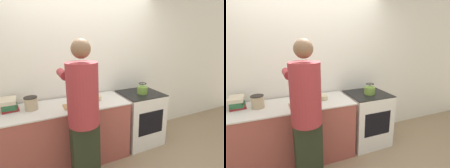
# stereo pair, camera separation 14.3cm
# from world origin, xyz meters

# --- Properties ---
(ground_plane) EXTENTS (12.00, 12.00, 0.00)m
(ground_plane) POSITION_xyz_m (0.00, 0.00, 0.00)
(ground_plane) COLOR #997F60
(wall_back) EXTENTS (8.00, 0.05, 2.60)m
(wall_back) POSITION_xyz_m (0.00, 0.71, 1.30)
(wall_back) COLOR silver
(wall_back) RESTS_ON ground_plane
(counter) EXTENTS (1.73, 0.67, 0.89)m
(counter) POSITION_xyz_m (-0.36, 0.32, 0.44)
(counter) COLOR #9E4C42
(counter) RESTS_ON ground_plane
(oven) EXTENTS (0.66, 0.64, 0.89)m
(oven) POSITION_xyz_m (0.88, 0.32, 0.45)
(oven) COLOR silver
(oven) RESTS_ON ground_plane
(person) EXTENTS (0.39, 0.63, 1.79)m
(person) POSITION_xyz_m (-0.28, -0.23, 0.97)
(person) COLOR black
(person) RESTS_ON ground_plane
(cutting_board) EXTENTS (0.35, 0.19, 0.02)m
(cutting_board) POSITION_xyz_m (-0.24, 0.23, 0.90)
(cutting_board) COLOR #A87A4C
(cutting_board) RESTS_ON counter
(knife) EXTENTS (0.20, 0.04, 0.01)m
(knife) POSITION_xyz_m (-0.27, 0.22, 0.91)
(knife) COLOR silver
(knife) RESTS_ON cutting_board
(kettle) EXTENTS (0.18, 0.18, 0.18)m
(kettle) POSITION_xyz_m (0.89, 0.28, 0.97)
(kettle) COLOR olive
(kettle) RESTS_ON oven
(bowl_prep) EXTENTS (0.14, 0.14, 0.07)m
(bowl_prep) POSITION_xyz_m (0.10, 0.34, 0.92)
(bowl_prep) COLOR #C6B789
(bowl_prep) RESTS_ON counter
(canister_jar) EXTENTS (0.17, 0.17, 0.17)m
(canister_jar) POSITION_xyz_m (-0.80, 0.35, 0.97)
(canister_jar) COLOR tan
(canister_jar) RESTS_ON counter
(book_stack) EXTENTS (0.23, 0.28, 0.15)m
(book_stack) POSITION_xyz_m (-1.06, 0.47, 0.96)
(book_stack) COLOR maroon
(book_stack) RESTS_ON counter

